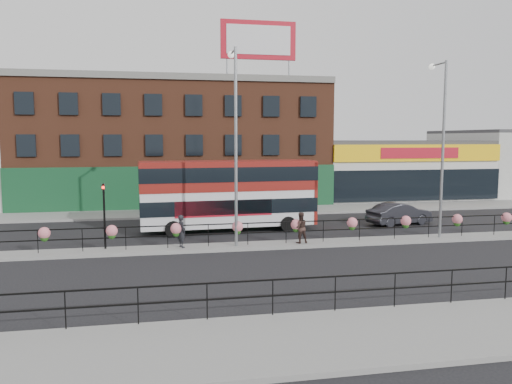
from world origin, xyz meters
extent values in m
plane|color=black|center=(0.00, 0.00, 0.00)|extent=(120.00, 120.00, 0.00)
cube|color=gray|center=(0.00, -12.00, 0.07)|extent=(60.00, 4.00, 0.15)
cube|color=gray|center=(0.00, 12.00, 0.07)|extent=(60.00, 4.00, 0.15)
cube|color=gray|center=(0.00, 0.00, 0.07)|extent=(60.00, 1.60, 0.15)
cube|color=gold|center=(0.00, -9.70, 0.01)|extent=(60.00, 0.10, 0.01)
cube|color=gold|center=(0.00, -9.88, 0.01)|extent=(60.00, 0.10, 0.01)
cube|color=brown|center=(-4.00, 20.00, 5.00)|extent=(25.00, 12.00, 10.00)
cube|color=#3F3F42|center=(-4.00, 20.00, 10.15)|extent=(25.00, 12.00, 0.30)
cube|color=#124324|center=(-4.00, 13.92, 1.70)|extent=(25.00, 0.25, 3.40)
cube|color=silver|center=(16.00, 20.00, 2.50)|extent=(15.00, 12.00, 5.00)
cube|color=#3F3F42|center=(16.00, 20.00, 5.15)|extent=(15.00, 12.00, 0.30)
cube|color=yellow|center=(16.00, 13.92, 4.30)|extent=(15.00, 0.25, 1.40)
cube|color=#AB1120|center=(16.00, 13.80, 4.30)|extent=(7.00, 0.10, 0.90)
cube|color=black|center=(16.00, 13.92, 1.60)|extent=(15.00, 0.25, 2.60)
cube|color=#AB1120|center=(2.50, 15.00, 13.20)|extent=(6.00, 0.25, 3.00)
cube|color=silver|center=(2.50, 14.86, 13.20)|extent=(5.10, 0.04, 2.25)
cylinder|color=gray|center=(0.00, 15.00, 11.00)|extent=(0.12, 0.12, 1.40)
cylinder|color=gray|center=(5.00, 15.00, 11.00)|extent=(0.12, 0.12, 1.40)
cube|color=black|center=(0.00, 0.00, 1.25)|extent=(30.00, 0.05, 0.05)
cube|color=black|center=(0.00, 0.00, 0.76)|extent=(30.00, 0.05, 0.05)
cylinder|color=black|center=(-11.00, 0.00, 0.70)|extent=(0.04, 0.04, 1.10)
cylinder|color=black|center=(-9.00, 0.00, 0.70)|extent=(0.04, 0.04, 1.10)
cylinder|color=black|center=(-7.00, 0.00, 0.70)|extent=(0.04, 0.04, 1.10)
cylinder|color=black|center=(-5.00, 0.00, 0.70)|extent=(0.04, 0.04, 1.10)
cylinder|color=black|center=(-3.00, 0.00, 0.70)|extent=(0.04, 0.04, 1.10)
cylinder|color=black|center=(-1.00, 0.00, 0.70)|extent=(0.04, 0.04, 1.10)
cylinder|color=black|center=(1.00, 0.00, 0.70)|extent=(0.04, 0.04, 1.10)
cylinder|color=black|center=(3.00, 0.00, 0.70)|extent=(0.04, 0.04, 1.10)
cylinder|color=black|center=(5.00, 0.00, 0.70)|extent=(0.04, 0.04, 1.10)
cylinder|color=black|center=(7.00, 0.00, 0.70)|extent=(0.04, 0.04, 1.10)
cylinder|color=black|center=(9.00, 0.00, 0.70)|extent=(0.04, 0.04, 1.10)
cylinder|color=black|center=(11.00, 0.00, 0.70)|extent=(0.04, 0.04, 1.10)
cylinder|color=black|center=(13.00, 0.00, 0.70)|extent=(0.04, 0.04, 1.10)
sphere|color=#DC7380|center=(-10.69, 0.00, 1.10)|extent=(0.56, 0.56, 0.56)
sphere|color=#235517|center=(-10.69, 0.00, 0.87)|extent=(0.36, 0.36, 0.36)
sphere|color=#DC7380|center=(-7.64, 0.00, 1.10)|extent=(0.56, 0.56, 0.56)
sphere|color=#235517|center=(-7.64, 0.00, 0.87)|extent=(0.36, 0.36, 0.36)
sphere|color=#DC7380|center=(-4.58, 0.00, 1.10)|extent=(0.56, 0.56, 0.56)
sphere|color=#235517|center=(-4.58, 0.00, 0.87)|extent=(0.36, 0.36, 0.36)
sphere|color=#DC7380|center=(-1.53, 0.00, 1.10)|extent=(0.56, 0.56, 0.56)
sphere|color=#235517|center=(-1.53, 0.00, 0.87)|extent=(0.36, 0.36, 0.36)
sphere|color=#DC7380|center=(1.53, 0.00, 1.10)|extent=(0.56, 0.56, 0.56)
sphere|color=#235517|center=(1.53, 0.00, 0.87)|extent=(0.36, 0.36, 0.36)
sphere|color=#DC7380|center=(4.58, 0.00, 1.10)|extent=(0.56, 0.56, 0.56)
sphere|color=#235517|center=(4.58, 0.00, 0.87)|extent=(0.36, 0.36, 0.36)
sphere|color=#DC7380|center=(7.64, 0.00, 1.10)|extent=(0.56, 0.56, 0.56)
sphere|color=#235517|center=(7.64, 0.00, 0.87)|extent=(0.36, 0.36, 0.36)
sphere|color=#DC7380|center=(10.69, 0.00, 1.10)|extent=(0.56, 0.56, 0.56)
sphere|color=#235517|center=(10.69, 0.00, 0.87)|extent=(0.36, 0.36, 0.36)
sphere|color=#DC7380|center=(13.75, 0.00, 1.10)|extent=(0.56, 0.56, 0.56)
sphere|color=#235517|center=(13.75, 0.00, 0.87)|extent=(0.36, 0.36, 0.36)
cube|color=black|center=(-2.00, -10.10, 1.25)|extent=(20.00, 0.05, 0.05)
cube|color=black|center=(-2.00, -10.10, 0.76)|extent=(20.00, 0.05, 0.05)
cylinder|color=black|center=(-8.00, -10.10, 0.70)|extent=(0.04, 0.04, 1.10)
cylinder|color=black|center=(-6.00, -10.10, 0.70)|extent=(0.04, 0.04, 1.10)
cylinder|color=black|center=(-4.00, -10.10, 0.70)|extent=(0.04, 0.04, 1.10)
cylinder|color=black|center=(-2.00, -10.10, 0.70)|extent=(0.04, 0.04, 1.10)
cylinder|color=black|center=(0.00, -10.10, 0.70)|extent=(0.04, 0.04, 1.10)
cylinder|color=black|center=(2.00, -10.10, 0.70)|extent=(0.04, 0.04, 1.10)
cylinder|color=black|center=(4.00, -10.10, 0.70)|extent=(0.04, 0.04, 1.10)
cylinder|color=black|center=(6.00, -10.10, 0.70)|extent=(0.04, 0.04, 1.10)
cube|color=silver|center=(-1.35, 4.69, 2.24)|extent=(10.38, 2.86, 3.74)
cube|color=maroon|center=(-1.35, 4.69, 3.32)|extent=(10.44, 2.93, 1.68)
cube|color=black|center=(-1.35, 4.69, 1.59)|extent=(10.47, 2.95, 0.84)
cube|color=black|center=(-1.35, 4.69, 3.46)|extent=(10.49, 2.97, 0.84)
cube|color=maroon|center=(-1.35, 4.69, 4.14)|extent=(10.38, 2.86, 0.11)
cube|color=maroon|center=(3.73, 4.96, 2.24)|extent=(0.32, 2.40, 3.74)
cube|color=#AB1120|center=(-1.75, 3.48, 1.54)|extent=(5.60, 0.33, 0.93)
cylinder|color=black|center=(-4.64, 3.35, 0.47)|extent=(0.95, 0.33, 0.93)
cylinder|color=black|center=(-4.76, 5.69, 0.47)|extent=(0.95, 0.33, 0.93)
cylinder|color=black|center=(2.07, 3.70, 0.47)|extent=(0.95, 0.33, 0.93)
cylinder|color=black|center=(1.95, 6.03, 0.47)|extent=(0.95, 0.33, 0.93)
imported|color=#28282F|center=(9.70, 4.78, 0.71)|extent=(3.56, 5.01, 1.41)
imported|color=black|center=(-4.32, 0.01, 0.96)|extent=(0.85, 0.79, 1.62)
imported|color=#382520|center=(1.72, -0.11, 0.95)|extent=(0.83, 0.67, 1.60)
cylinder|color=gray|center=(-1.62, -0.19, 5.03)|extent=(0.16, 0.16, 9.75)
cylinder|color=gray|center=(-1.62, 0.55, 9.80)|extent=(0.10, 1.46, 0.10)
sphere|color=silver|center=(-1.62, 1.28, 9.75)|extent=(0.35, 0.35, 0.35)
cylinder|color=gray|center=(9.63, -0.05, 4.88)|extent=(0.15, 0.15, 9.46)
cylinder|color=gray|center=(9.63, 0.66, 9.51)|extent=(0.09, 1.42, 0.09)
sphere|color=silver|center=(9.63, 1.37, 9.47)|extent=(0.34, 0.34, 0.34)
cylinder|color=black|center=(-8.00, 0.40, 1.75)|extent=(0.10, 0.10, 3.20)
imported|color=black|center=(-8.00, 0.40, 3.35)|extent=(0.15, 0.18, 0.90)
sphere|color=#FF190C|center=(-8.00, 0.28, 3.17)|extent=(0.14, 0.14, 0.14)
camera|label=1|loc=(-5.29, -24.48, 5.53)|focal=35.00mm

